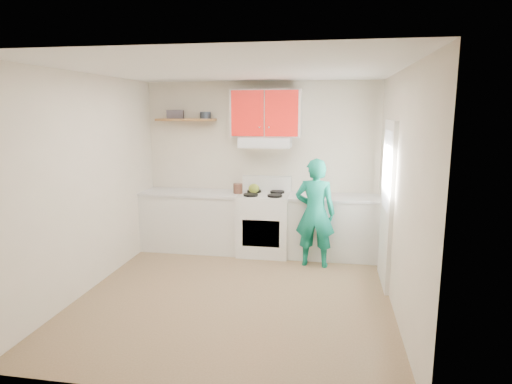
% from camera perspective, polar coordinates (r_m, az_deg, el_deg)
% --- Properties ---
extents(floor, '(3.80, 3.80, 0.00)m').
position_cam_1_polar(floor, '(5.34, -2.65, -13.26)').
color(floor, brown).
rests_on(floor, ground).
extents(ceiling, '(3.60, 3.80, 0.04)m').
position_cam_1_polar(ceiling, '(4.90, -2.92, 15.72)').
color(ceiling, white).
rests_on(ceiling, floor).
extents(back_wall, '(3.60, 0.04, 2.60)m').
position_cam_1_polar(back_wall, '(6.81, 0.67, 3.37)').
color(back_wall, beige).
rests_on(back_wall, floor).
extents(front_wall, '(3.60, 0.04, 2.60)m').
position_cam_1_polar(front_wall, '(3.18, -10.20, -5.39)').
color(front_wall, beige).
rests_on(front_wall, floor).
extents(left_wall, '(0.04, 3.80, 2.60)m').
position_cam_1_polar(left_wall, '(5.63, -20.99, 1.09)').
color(left_wall, beige).
rests_on(left_wall, floor).
extents(right_wall, '(0.04, 3.80, 2.60)m').
position_cam_1_polar(right_wall, '(4.90, 18.23, -0.07)').
color(right_wall, beige).
rests_on(right_wall, floor).
extents(door, '(0.05, 0.85, 2.05)m').
position_cam_1_polar(door, '(5.63, 16.80, -1.49)').
color(door, white).
rests_on(door, floor).
extents(door_glass, '(0.01, 0.55, 0.95)m').
position_cam_1_polar(door_glass, '(5.56, 16.76, 2.81)').
color(door_glass, white).
rests_on(door_glass, door).
extents(counter_left, '(1.52, 0.60, 0.90)m').
position_cam_1_polar(counter_left, '(6.92, -8.29, -3.79)').
color(counter_left, silver).
rests_on(counter_left, floor).
extents(counter_right, '(1.32, 0.60, 0.90)m').
position_cam_1_polar(counter_right, '(6.60, 10.10, -4.57)').
color(counter_right, silver).
rests_on(counter_right, floor).
extents(stove, '(0.76, 0.65, 0.92)m').
position_cam_1_polar(stove, '(6.64, 1.07, -4.21)').
color(stove, white).
rests_on(stove, floor).
extents(range_hood, '(0.76, 0.44, 0.15)m').
position_cam_1_polar(range_hood, '(6.53, 1.24, 6.55)').
color(range_hood, silver).
rests_on(range_hood, back_wall).
extents(upper_cabinets, '(1.02, 0.33, 0.70)m').
position_cam_1_polar(upper_cabinets, '(6.57, 1.33, 10.28)').
color(upper_cabinets, red).
rests_on(upper_cabinets, back_wall).
extents(shelf, '(0.90, 0.30, 0.04)m').
position_cam_1_polar(shelf, '(6.88, -9.15, 9.34)').
color(shelf, brown).
rests_on(shelf, back_wall).
extents(books, '(0.29, 0.23, 0.13)m').
position_cam_1_polar(books, '(6.93, -10.53, 9.99)').
color(books, '#3D363B').
rests_on(books, shelf).
extents(tin, '(0.21, 0.21, 0.10)m').
position_cam_1_polar(tin, '(6.83, -6.64, 9.97)').
color(tin, '#333D4C').
rests_on(tin, shelf).
extents(kettle, '(0.22, 0.22, 0.14)m').
position_cam_1_polar(kettle, '(6.63, -0.28, 0.47)').
color(kettle, olive).
rests_on(kettle, stove).
extents(crock, '(0.15, 0.15, 0.17)m').
position_cam_1_polar(crock, '(6.61, -2.38, 0.38)').
color(crock, '#4B2C20').
rests_on(crock, counter_left).
extents(cutting_board, '(0.30, 0.23, 0.02)m').
position_cam_1_polar(cutting_board, '(6.47, 8.88, -0.65)').
color(cutting_board, olive).
rests_on(cutting_board, counter_right).
extents(silicone_mat, '(0.37, 0.32, 0.01)m').
position_cam_1_polar(silicone_mat, '(6.53, 12.52, -0.73)').
color(silicone_mat, red).
rests_on(silicone_mat, counter_right).
extents(person, '(0.58, 0.40, 1.53)m').
position_cam_1_polar(person, '(6.10, 7.74, -2.73)').
color(person, '#0D775F').
rests_on(person, floor).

